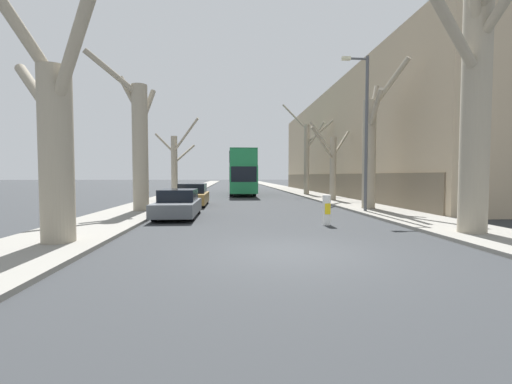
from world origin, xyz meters
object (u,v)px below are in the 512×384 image
(street_tree_left_2, at_px, (175,164))
(street_tree_right_3, at_px, (307,155))
(traffic_bollard, at_px, (327,210))
(lamp_post, at_px, (365,126))
(street_tree_left_0, at_px, (54,139))
(parked_car_1, at_px, (193,195))
(double_decker_bus, at_px, (242,170))
(parked_car_0, at_px, (178,204))
(street_tree_right_2, at_px, (332,164))
(street_tree_left_1, at_px, (139,142))
(street_tree_right_1, at_px, (371,148))
(street_tree_right_0, at_px, (477,95))

(street_tree_left_2, bearing_deg, street_tree_right_3, 22.51)
(street_tree_right_3, distance_m, traffic_bollard, 20.33)
(lamp_post, bearing_deg, street_tree_left_0, -147.25)
(street_tree_left_2, xyz_separation_m, parked_car_1, (1.97, -5.74, -2.20))
(street_tree_left_0, distance_m, traffic_bollard, 9.40)
(double_decker_bus, xyz_separation_m, parked_car_0, (-3.58, -18.91, -1.83))
(street_tree_right_3, bearing_deg, street_tree_right_2, -89.26)
(parked_car_1, bearing_deg, street_tree_right_3, 47.23)
(parked_car_1, bearing_deg, street_tree_left_1, -119.46)
(street_tree_left_0, xyz_separation_m, traffic_bollard, (8.43, 3.44, -2.33))
(traffic_bollard, bearing_deg, double_decker_bus, 96.70)
(street_tree_left_1, bearing_deg, traffic_bollard, -31.03)
(street_tree_left_2, xyz_separation_m, lamp_post, (11.17, -10.87, 1.56))
(street_tree_left_0, height_order, traffic_bollard, street_tree_left_0)
(street_tree_right_3, height_order, parked_car_0, street_tree_right_3)
(parked_car_1, distance_m, traffic_bollard, 10.96)
(double_decker_bus, bearing_deg, parked_car_0, -100.70)
(street_tree_left_2, distance_m, lamp_post, 15.66)
(parked_car_0, relative_size, lamp_post, 0.55)
(street_tree_right_1, bearing_deg, street_tree_right_0, -90.76)
(street_tree_right_1, bearing_deg, double_decker_bus, 111.33)
(street_tree_left_1, bearing_deg, street_tree_left_0, -90.14)
(lamp_post, bearing_deg, double_decker_bus, 107.44)
(parked_car_0, bearing_deg, street_tree_left_2, 99.41)
(lamp_post, bearing_deg, parked_car_0, -173.66)
(street_tree_right_1, xyz_separation_m, street_tree_right_2, (-0.13, 6.62, -0.66))
(street_tree_right_1, xyz_separation_m, double_decker_bus, (-6.49, 16.61, -0.99))
(street_tree_left_0, distance_m, street_tree_right_0, 12.35)
(double_decker_bus, bearing_deg, traffic_bollard, -83.30)
(street_tree_left_1, xyz_separation_m, street_tree_right_1, (12.33, 0.17, -0.20))
(street_tree_right_2, xyz_separation_m, street_tree_right_3, (-0.10, 7.87, 1.11))
(street_tree_left_1, height_order, street_tree_right_1, street_tree_left_1)
(street_tree_left_1, xyz_separation_m, lamp_post, (11.47, -1.11, 0.78))
(street_tree_left_0, xyz_separation_m, parked_car_0, (2.29, 6.37, -2.30))
(street_tree_right_2, relative_size, double_decker_bus, 0.52)
(street_tree_left_0, relative_size, double_decker_bus, 0.63)
(double_decker_bus, distance_m, traffic_bollard, 22.07)
(street_tree_left_2, relative_size, traffic_bollard, 5.41)
(street_tree_left_0, bearing_deg, street_tree_right_1, 35.07)
(parked_car_1, bearing_deg, street_tree_right_2, 15.54)
(street_tree_left_1, height_order, street_tree_right_3, street_tree_right_3)
(street_tree_right_1, xyz_separation_m, parked_car_0, (-10.06, -2.31, -2.82))
(double_decker_bus, bearing_deg, lamp_post, -72.56)
(street_tree_left_2, relative_size, parked_car_1, 1.38)
(street_tree_left_2, relative_size, street_tree_right_3, 0.70)
(street_tree_right_0, distance_m, parked_car_0, 12.16)
(parked_car_0, bearing_deg, street_tree_left_0, -109.80)
(street_tree_left_2, height_order, street_tree_right_0, street_tree_right_0)
(double_decker_bus, bearing_deg, street_tree_right_1, -68.67)
(parked_car_1, bearing_deg, street_tree_left_2, 108.97)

